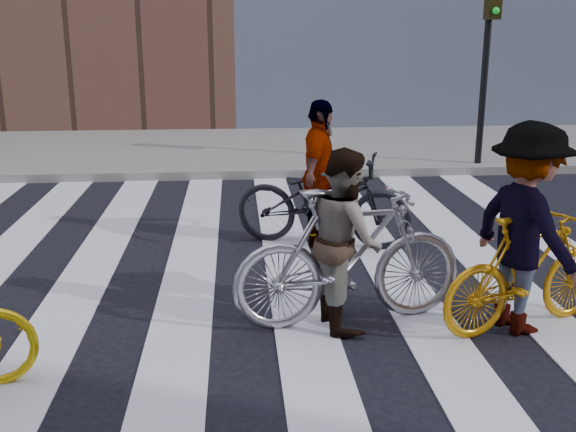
{
  "coord_description": "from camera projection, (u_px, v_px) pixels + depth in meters",
  "views": [
    {
      "loc": [
        -0.03,
        -6.44,
        2.58
      ],
      "look_at": [
        0.5,
        0.3,
        0.66
      ],
      "focal_mm": 42.0,
      "sensor_mm": 36.0,
      "label": 1
    }
  ],
  "objects": [
    {
      "name": "ground",
      "position": [
        242.0,
        287.0,
        6.88
      ],
      "size": [
        100.0,
        100.0,
        0.0
      ],
      "primitive_type": "plane",
      "color": "black",
      "rests_on": "ground"
    },
    {
      "name": "sidewalk_far",
      "position": [
        237.0,
        150.0,
        14.06
      ],
      "size": [
        100.0,
        5.0,
        0.15
      ],
      "primitive_type": "cube",
      "color": "gray",
      "rests_on": "ground"
    },
    {
      "name": "zebra_crosswalk",
      "position": [
        242.0,
        287.0,
        6.88
      ],
      "size": [
        8.25,
        10.0,
        0.01
      ],
      "color": "silver",
      "rests_on": "ground"
    },
    {
      "name": "traffic_signal",
      "position": [
        489.0,
        43.0,
        11.7
      ],
      "size": [
        0.22,
        0.42,
        3.33
      ],
      "color": "black",
      "rests_on": "ground"
    },
    {
      "name": "bike_silver_mid",
      "position": [
        350.0,
        257.0,
        5.9
      ],
      "size": [
        2.16,
        0.91,
        1.26
      ],
      "primitive_type": "imported",
      "rotation": [
        0.0,
        0.0,
        1.73
      ],
      "color": "#A7A7B1",
      "rests_on": "ground"
    },
    {
      "name": "bike_yellow_right",
      "position": [
        528.0,
        272.0,
        5.83
      ],
      "size": [
        1.81,
        1.03,
        1.05
      ],
      "primitive_type": "imported",
      "rotation": [
        0.0,
        0.0,
        1.9
      ],
      "color": "#C37D0A",
      "rests_on": "ground"
    },
    {
      "name": "bike_dark_rear",
      "position": [
        323.0,
        200.0,
        8.08
      ],
      "size": [
        2.26,
        1.38,
        1.12
      ],
      "primitive_type": "imported",
      "rotation": [
        0.0,
        0.0,
        1.25
      ],
      "color": "black",
      "rests_on": "ground"
    },
    {
      "name": "rider_mid",
      "position": [
        345.0,
        238.0,
        5.85
      ],
      "size": [
        0.72,
        0.86,
        1.59
      ],
      "primitive_type": "imported",
      "rotation": [
        0.0,
        0.0,
        1.73
      ],
      "color": "slate",
      "rests_on": "ground"
    },
    {
      "name": "rider_right",
      "position": [
        526.0,
        229.0,
        5.72
      ],
      "size": [
        1.02,
        1.34,
        1.83
      ],
      "primitive_type": "imported",
      "rotation": [
        0.0,
        0.0,
        1.9
      ],
      "color": "slate",
      "rests_on": "ground"
    },
    {
      "name": "rider_rear",
      "position": [
        319.0,
        174.0,
        7.99
      ],
      "size": [
        0.73,
        1.12,
        1.76
      ],
      "primitive_type": "imported",
      "rotation": [
        0.0,
        0.0,
        1.25
      ],
      "color": "slate",
      "rests_on": "ground"
    }
  ]
}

